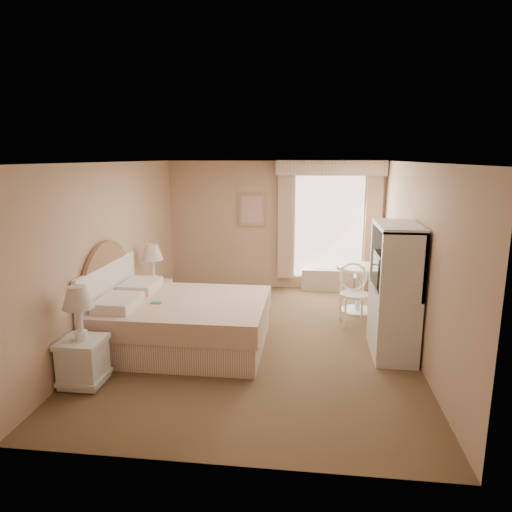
# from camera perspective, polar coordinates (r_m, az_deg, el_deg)

# --- Properties ---
(room) EXTENTS (4.21, 5.51, 2.51)m
(room) POSITION_cam_1_polar(r_m,az_deg,el_deg) (6.28, 0.37, 0.17)
(room) COLOR brown
(room) RESTS_ON ground
(window) EXTENTS (2.05, 0.22, 2.51)m
(window) POSITION_cam_1_polar(r_m,az_deg,el_deg) (8.85, 9.12, 4.15)
(window) COLOR white
(window) RESTS_ON room
(framed_art) EXTENTS (0.52, 0.04, 0.62)m
(framed_art) POSITION_cam_1_polar(r_m,az_deg,el_deg) (8.95, -0.53, 5.74)
(framed_art) COLOR tan
(framed_art) RESTS_ON room
(bed) EXTENTS (2.25, 1.77, 1.57)m
(bed) POSITION_cam_1_polar(r_m,az_deg,el_deg) (6.41, -10.06, -7.94)
(bed) COLOR tan
(bed) RESTS_ON room
(nightstand_near) EXTENTS (0.48, 0.48, 1.16)m
(nightstand_near) POSITION_cam_1_polar(r_m,az_deg,el_deg) (5.63, -20.91, -10.83)
(nightstand_near) COLOR silver
(nightstand_near) RESTS_ON room
(nightstand_far) EXTENTS (0.48, 0.48, 1.17)m
(nightstand_far) POSITION_cam_1_polar(r_m,az_deg,el_deg) (7.71, -12.66, -4.05)
(nightstand_far) COLOR silver
(nightstand_far) RESTS_ON room
(round_table) EXTENTS (0.75, 0.75, 0.79)m
(round_table) POSITION_cam_1_polar(r_m,az_deg,el_deg) (7.85, 12.71, -3.10)
(round_table) COLOR white
(round_table) RESTS_ON room
(cafe_chair) EXTENTS (0.52, 0.52, 0.95)m
(cafe_chair) POSITION_cam_1_polar(r_m,az_deg,el_deg) (7.30, 12.13, -4.05)
(cafe_chair) COLOR white
(cafe_chair) RESTS_ON room
(armoire) EXTENTS (0.52, 1.05, 1.74)m
(armoire) POSITION_cam_1_polar(r_m,az_deg,el_deg) (6.28, 16.88, -5.38)
(armoire) COLOR silver
(armoire) RESTS_ON room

